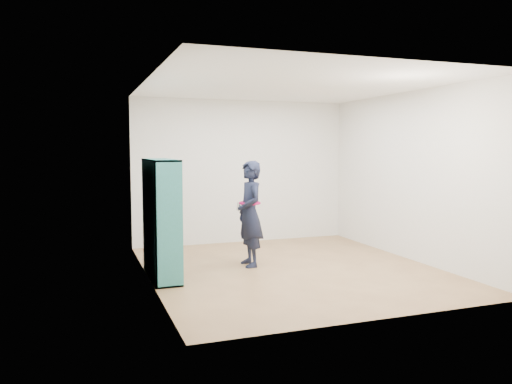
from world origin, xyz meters
name	(u,v)px	position (x,y,z in m)	size (l,w,h in m)	color
floor	(291,269)	(0.00, 0.00, 0.00)	(4.50, 4.50, 0.00)	brown
ceiling	(293,85)	(0.00, 0.00, 2.60)	(4.50, 4.50, 0.00)	white
wall_left	(149,182)	(-2.00, 0.00, 1.30)	(0.02, 4.50, 2.60)	silver
wall_right	(410,176)	(2.00, 0.00, 1.30)	(0.02, 4.50, 2.60)	silver
wall_back	(242,172)	(0.00, 2.25, 1.30)	(4.00, 0.02, 2.60)	silver
wall_front	(384,192)	(0.00, -2.25, 1.30)	(4.00, 0.02, 2.60)	silver
bookshelf	(159,220)	(-1.84, 0.18, 0.77)	(0.35, 1.19, 1.58)	#277B6F
person	(250,214)	(-0.49, 0.40, 0.78)	(0.38, 0.57, 1.55)	black
smartphone	(238,207)	(-0.65, 0.48, 0.88)	(0.03, 0.09, 0.14)	silver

